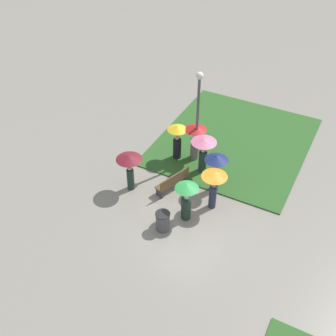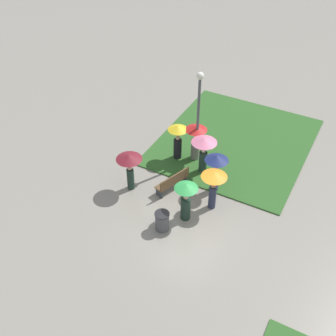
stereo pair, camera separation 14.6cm
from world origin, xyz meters
name	(u,v)px [view 1 (the left image)]	position (x,y,z in m)	size (l,w,h in m)	color
ground_plane	(188,218)	(0.00, 0.00, 0.00)	(90.00, 90.00, 0.00)	gray
lawn_patch_near	(234,141)	(-5.82, -0.26, 0.03)	(7.85, 6.92, 0.06)	#2D5B26
park_bench	(173,181)	(-1.24, -1.34, 0.46)	(1.66, 0.94, 0.90)	brown
lamp_post	(198,107)	(-3.55, -1.35, 2.90)	(0.32, 0.32, 4.52)	#474C51
trash_bin	(163,221)	(0.94, -0.66, 0.41)	(0.58, 0.58, 0.81)	#4C4C51
crowd_person_red	(195,138)	(-3.64, -1.45, 1.20)	(1.01, 1.01, 1.85)	slate
crowd_person_green	(186,197)	(0.00, -0.12, 1.15)	(0.93, 0.93, 1.81)	#1E3328
crowd_person_maroon	(129,164)	(-0.48, -2.98, 1.34)	(1.10, 1.10, 1.79)	#1E3328
crowd_person_orange	(214,182)	(-1.07, 0.56, 1.37)	(1.04, 1.04, 1.85)	#282D47
crowd_person_navy	(216,165)	(-2.05, 0.24, 1.36)	(0.99, 0.99, 1.88)	#282D47
crowd_person_yellow	(177,138)	(-3.30, -2.19, 1.16)	(0.92, 0.92, 1.83)	black
crowd_person_pink	(203,148)	(-2.95, -0.73, 1.32)	(1.13, 1.13, 1.85)	#1E3328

